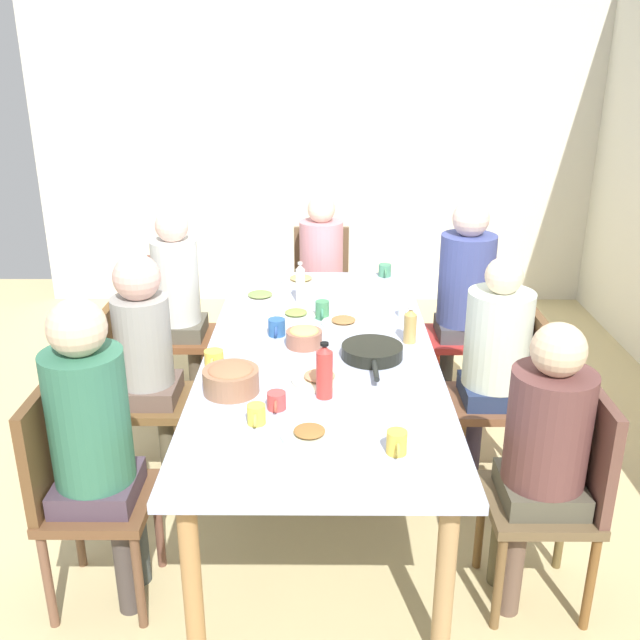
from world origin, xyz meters
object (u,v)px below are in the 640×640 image
Objects in this scene: bottle_0 at (410,326)px; bottle_1 at (300,283)px; cup_5 at (214,359)px; bottle_2 at (324,372)px; plate_0 at (320,378)px; person_2 at (146,351)px; dining_table at (320,361)px; bowl_1 at (231,378)px; cup_3 at (397,443)px; person_4 at (321,265)px; bowl_0 at (304,337)px; chair_4 at (321,285)px; person_1 at (494,353)px; cup_2 at (385,270)px; plate_5 at (296,315)px; person_3 at (179,295)px; cup_4 at (406,311)px; chair_0 at (562,488)px; chair_3 at (166,327)px; cup_6 at (322,310)px; cup_0 at (277,327)px; person_5 at (464,288)px; plate_1 at (260,296)px; plate_4 at (309,434)px; chair_5 at (476,328)px; chair_2 at (131,389)px; person_6 at (93,430)px; plate_3 at (343,322)px; serving_pan at (372,352)px; chair_1 at (509,390)px; plate_2 at (301,280)px; chair_6 at (77,486)px; person_0 at (543,442)px.

bottle_1 is at bearing -136.51° from bottle_0.
cup_5 is 0.58m from bottle_2.
person_2 is at bearing -112.48° from plate_0.
bowl_1 is at bearing -39.72° from dining_table.
cup_3 is 1.05m from cup_5.
bowl_0 is at bearing -2.97° from person_4.
chair_4 is 0.78× the size of person_4.
person_1 is 1.23m from cup_2.
plate_5 is 1.17× the size of bottle_0.
bottle_0 is at bearing -102.99° from person_1.
person_3 reaches higher than dining_table.
cup_4 reaches higher than plate_0.
dining_table is at bearing 45.34° from person_3.
chair_4 reaches higher than cup_3.
person_4 is 4.77× the size of bottle_2.
bottle_2 is at bearing 6.64° from bottle_1.
chair_3 is at bearing -131.64° from chair_0.
cup_0 is at bearing -43.73° from cup_6.
dining_table is 1.93× the size of person_5.
cup_4 reaches higher than plate_1.
person_4 is 1.09m from plate_5.
plate_4 is at bearing -12.43° from cup_2.
person_2 is 1.14m from plate_4.
chair_5 is 0.65m from cup_4.
chair_2 is 4.88× the size of bottle_0.
person_3 reaches higher than bottle_1.
person_6 reaches higher than cup_6.
plate_1 is 1.12× the size of plate_3.
bottle_2 reaches higher than plate_5.
serving_pan is (1.61, 0.24, 0.06)m from person_4.
chair_3 and chair_5 have the same top height.
bottle_0 reaches higher than chair_1.
chair_2 is 1.11m from plate_3.
person_2 is 1.00m from plate_3.
person_1 is at bearing 133.25° from plate_4.
cup_3 is at bearing 11.53° from plate_2.
chair_0 is at bearing 62.67° from plate_0.
person_6 reaches higher than plate_2.
person_3 reaches higher than chair_3.
bottle_0 reaches higher than serving_pan.
plate_5 is at bearing -172.13° from bowl_0.
bottle_0 reaches higher than bowl_1.
plate_3 is (-0.66, 0.12, -0.00)m from plate_0.
person_1 is 4.87× the size of bottle_2.
chair_6 is (0.82, 0.00, 0.00)m from chair_2.
cup_2 is at bearing 119.87° from plate_1.
chair_0 is 0.22m from person_0.
bottle_1 is (-0.67, -1.03, 0.32)m from chair_1.
chair_4 is 1.22m from cup_6.
cup_6 is at bearing 25.60° from bottle_1.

